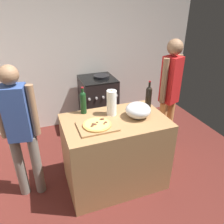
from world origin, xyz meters
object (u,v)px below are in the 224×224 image
at_px(wine_bottle_green, 83,102).
at_px(person_in_stripes, 20,128).
at_px(stove, 98,104).
at_px(mixing_bowl, 138,110).
at_px(paper_towel_roll, 112,103).
at_px(wine_bottle_dark, 149,96).
at_px(person_in_red, 169,93).
at_px(pizza, 97,125).

bearing_deg(wine_bottle_green, person_in_stripes, -171.67).
relative_size(wine_bottle_green, stove, 0.33).
bearing_deg(mixing_bowl, person_in_stripes, 170.52).
distance_m(paper_towel_roll, wine_bottle_green, 0.33).
height_order(wine_bottle_dark, stove, wine_bottle_dark).
bearing_deg(mixing_bowl, wine_bottle_dark, 40.26).
height_order(paper_towel_roll, wine_bottle_dark, wine_bottle_dark).
distance_m(person_in_stripes, person_in_red, 1.92).
xyz_separation_m(pizza, paper_towel_roll, (0.24, 0.21, 0.12)).
relative_size(mixing_bowl, paper_towel_roll, 0.95).
distance_m(pizza, mixing_bowl, 0.50).
xyz_separation_m(pizza, wine_bottle_green, (-0.05, 0.37, 0.12)).
relative_size(paper_towel_roll, stove, 0.31).
xyz_separation_m(paper_towel_roll, wine_bottle_green, (-0.29, 0.15, -0.00)).
bearing_deg(pizza, paper_towel_roll, 41.72).
bearing_deg(wine_bottle_dark, person_in_red, 22.32).
distance_m(wine_bottle_dark, wine_bottle_green, 0.80).
bearing_deg(stove, pizza, -107.14).
relative_size(wine_bottle_dark, stove, 0.34).
bearing_deg(paper_towel_roll, wine_bottle_green, 152.66).
bearing_deg(wine_bottle_green, wine_bottle_dark, -7.91).
bearing_deg(paper_towel_roll, pizza, -138.28).
distance_m(wine_bottle_green, stove, 1.31).
bearing_deg(person_in_red, wine_bottle_green, -177.08).
bearing_deg(person_in_stripes, wine_bottle_green, 8.33).
xyz_separation_m(mixing_bowl, paper_towel_roll, (-0.26, 0.16, 0.06)).
distance_m(mixing_bowl, person_in_stripes, 1.27).
bearing_deg(mixing_bowl, wine_bottle_green, 150.37).
distance_m(pizza, person_in_stripes, 0.80).
bearing_deg(mixing_bowl, pizza, -173.94).
bearing_deg(paper_towel_roll, wine_bottle_dark, 4.80).
distance_m(mixing_bowl, wine_bottle_green, 0.64).
distance_m(paper_towel_roll, person_in_red, 0.94).
height_order(wine_bottle_green, person_in_red, person_in_red).
bearing_deg(person_in_red, mixing_bowl, -150.33).
xyz_separation_m(mixing_bowl, person_in_stripes, (-1.25, 0.21, -0.08)).
bearing_deg(person_in_stripes, wine_bottle_dark, -0.25).
height_order(pizza, stove, stove).
relative_size(wine_bottle_dark, wine_bottle_green, 1.04).
relative_size(pizza, paper_towel_roll, 0.99).
relative_size(stove, person_in_stripes, 0.62).
bearing_deg(stove, paper_towel_roll, -99.39).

